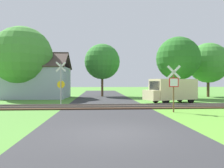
# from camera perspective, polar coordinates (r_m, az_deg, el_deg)

# --- Properties ---
(ground_plane) EXTENTS (160.00, 160.00, 0.00)m
(ground_plane) POSITION_cam_1_polar(r_m,az_deg,el_deg) (8.47, 0.79, -12.81)
(ground_plane) COLOR #4C8433
(road_asphalt) EXTENTS (6.50, 80.00, 0.01)m
(road_asphalt) POSITION_cam_1_polar(r_m,az_deg,el_deg) (10.42, -0.09, -10.27)
(road_asphalt) COLOR #2D2D30
(road_asphalt) RESTS_ON ground
(rail_track) EXTENTS (60.00, 2.60, 0.22)m
(rail_track) POSITION_cam_1_polar(r_m,az_deg,el_deg) (16.79, -1.49, -5.99)
(rail_track) COLOR #422D1E
(rail_track) RESTS_ON ground
(stop_sign_near) EXTENTS (0.87, 0.18, 3.04)m
(stop_sign_near) POSITION_cam_1_polar(r_m,az_deg,el_deg) (14.60, 15.81, -0.31)
(stop_sign_near) COLOR brown
(stop_sign_near) RESTS_ON ground
(crossing_sign_far) EXTENTS (0.88, 0.14, 3.70)m
(crossing_sign_far) POSITION_cam_1_polar(r_m,az_deg,el_deg) (18.92, -13.21, 0.72)
(crossing_sign_far) COLOR #9E9EA5
(crossing_sign_far) RESTS_ON ground
(house) EXTENTS (7.94, 6.15, 5.66)m
(house) POSITION_cam_1_polar(r_m,az_deg,el_deg) (28.37, -19.04, 0.64)
(house) COLOR #99A3B7
(house) RESTS_ON ground
(tree_right) EXTENTS (5.14, 5.14, 7.32)m
(tree_right) POSITION_cam_1_polar(r_m,az_deg,el_deg) (27.17, 16.86, 6.36)
(tree_right) COLOR #513823
(tree_right) RESTS_ON ground
(tree_left) EXTENTS (6.98, 6.98, 8.44)m
(tree_left) POSITION_cam_1_polar(r_m,az_deg,el_deg) (27.78, -22.34, 6.64)
(tree_left) COLOR #513823
(tree_left) RESTS_ON ground
(tree_center) EXTENTS (4.83, 4.83, 7.18)m
(tree_center) POSITION_cam_1_polar(r_m,az_deg,el_deg) (29.96, -2.57, 5.85)
(tree_center) COLOR #513823
(tree_center) RESTS_ON ground
(tree_far) EXTENTS (5.28, 5.28, 7.15)m
(tree_far) POSITION_cam_1_polar(r_m,az_deg,el_deg) (31.77, 23.83, 5.05)
(tree_far) COLOR #513823
(tree_far) RESTS_ON ground
(mail_truck) EXTENTS (5.24, 3.38, 2.24)m
(mail_truck) POSITION_cam_1_polar(r_m,az_deg,el_deg) (21.14, 15.32, -1.46)
(mail_truck) COLOR beige
(mail_truck) RESTS_ON ground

